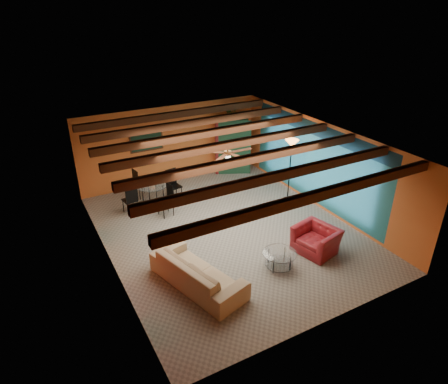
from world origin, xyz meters
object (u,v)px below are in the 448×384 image
floor_lamp (290,171)px  coffee_table (279,260)px  armoire (231,146)px  dining_table (153,191)px  armchair (316,240)px  sofa (198,272)px  potted_plant (231,113)px  vase (151,173)px

floor_lamp → coffee_table: bearing=-130.3°
armoire → floor_lamp: (0.45, -2.98, 0.03)m
dining_table → floor_lamp: 4.35m
dining_table → armchair: bearing=-57.2°
dining_table → armoire: (3.50, 1.23, 0.50)m
dining_table → sofa: bearing=-95.7°
armchair → potted_plant: potted_plant is taller
armchair → floor_lamp: (1.11, 2.66, 0.69)m
sofa → armchair: bearing=-110.4°
armoire → floor_lamp: bearing=-56.5°
floor_lamp → potted_plant: potted_plant is taller
armoire → sofa: bearing=-101.2°
armoire → vase: 3.71m
sofa → coffee_table: 2.06m
coffee_table → floor_lamp: bearing=49.7°
potted_plant → vase: bearing=-160.6°
armoire → potted_plant: potted_plant is taller
floor_lamp → vase: bearing=156.2°
coffee_table → armoire: (1.90, 5.75, 0.79)m
armchair → floor_lamp: floor_lamp is taller
armchair → coffee_table: size_ratio=1.27×
coffee_table → floor_lamp: size_ratio=0.40×
floor_lamp → vase: size_ratio=10.18×
coffee_table → vase: size_ratio=4.06×
dining_table → potted_plant: 4.09m
armchair → potted_plant: bearing=159.7°
sofa → vase: 4.25m
potted_plant → vase: 3.88m
sofa → potted_plant: potted_plant is taller
sofa → armchair: size_ratio=2.32×
armchair → sofa: bearing=-108.0°
armoire → dining_table: bearing=-135.8°
coffee_table → dining_table: dining_table is taller
vase → sofa: bearing=-95.7°
armchair → armoire: bearing=159.7°
armoire → vase: (-3.50, -1.23, 0.10)m
armchair → potted_plant: size_ratio=2.37×
armoire → floor_lamp: 3.01m
armchair → dining_table: size_ratio=0.54×
vase → armchair: bearing=-57.2°
armchair → dining_table: (-2.84, 4.41, 0.16)m
dining_table → coffee_table: bearing=-70.4°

